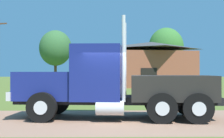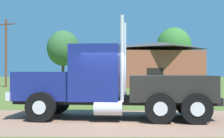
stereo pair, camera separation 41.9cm
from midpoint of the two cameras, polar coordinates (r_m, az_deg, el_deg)
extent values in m
plane|color=#556729|center=(12.17, -0.11, -9.07)|extent=(200.00, 200.00, 0.00)
cube|color=#966E56|center=(12.17, -0.11, -9.05)|extent=(120.00, 6.10, 0.01)
cube|color=black|center=(12.60, -0.02, -5.42)|extent=(7.83, 2.12, 0.28)
cube|color=navy|center=(13.03, -12.28, -2.87)|extent=(2.34, 2.17, 1.08)
cube|color=silver|center=(13.41, -17.03, -4.33)|extent=(0.33, 2.21, 0.32)
cube|color=navy|center=(12.62, -3.47, -0.65)|extent=(1.99, 2.43, 2.09)
cube|color=#2D3D4C|center=(12.77, -7.62, 1.23)|extent=(0.19, 1.92, 0.92)
cylinder|color=silver|center=(11.63, 1.02, 1.87)|extent=(0.14, 0.14, 3.13)
cylinder|color=silver|center=(13.45, 1.36, 1.56)|extent=(0.14, 0.14, 3.13)
cylinder|color=silver|center=(11.63, -1.39, -6.91)|extent=(1.04, 0.59, 0.52)
cube|color=black|center=(12.61, 9.60, -3.28)|extent=(3.29, 2.53, 0.94)
cylinder|color=black|center=(11.95, -13.29, -6.60)|extent=(1.10, 0.38, 1.08)
cylinder|color=silver|center=(11.80, -13.51, -6.68)|extent=(0.49, 0.08, 0.49)
cylinder|color=black|center=(14.16, -10.59, -5.64)|extent=(1.10, 0.38, 1.08)
cylinder|color=silver|center=(14.31, -10.43, -5.58)|extent=(0.49, 0.08, 0.49)
cylinder|color=black|center=(11.64, 13.96, -6.76)|extent=(1.10, 0.38, 1.08)
cylinder|color=silver|center=(11.48, 14.10, -6.85)|extent=(0.49, 0.08, 0.49)
cylinder|color=black|center=(13.89, 12.23, -5.73)|extent=(1.10, 0.38, 1.08)
cylinder|color=silver|center=(14.05, 12.13, -5.67)|extent=(0.49, 0.08, 0.49)
cylinder|color=black|center=(11.48, 7.77, -6.86)|extent=(1.10, 0.38, 1.08)
cylinder|color=silver|center=(11.32, 7.83, -6.95)|extent=(0.49, 0.08, 0.49)
cylinder|color=black|center=(13.76, 7.05, -5.79)|extent=(1.10, 0.38, 1.08)
cylinder|color=silver|center=(13.92, 7.01, -5.73)|extent=(0.49, 0.08, 0.49)
cube|color=brown|center=(39.42, 6.72, -0.06)|extent=(9.84, 8.63, 4.16)
pyramid|color=#404040|center=(39.54, 6.71, 4.17)|extent=(10.33, 9.06, 0.84)
cube|color=black|center=(35.40, 6.19, -1.61)|extent=(1.79, 0.29, 2.20)
cylinder|color=#513823|center=(52.80, -10.17, -0.50)|extent=(0.44, 0.44, 3.51)
ellipsoid|color=#336132|center=(52.94, -10.16, 3.66)|extent=(5.21, 5.21, 5.73)
cylinder|color=#513823|center=(51.87, 9.30, -0.48)|extent=(0.44, 0.44, 3.55)
ellipsoid|color=#37712E|center=(52.02, 9.29, 3.90)|extent=(5.50, 5.50, 6.04)
cylinder|color=#513823|center=(49.48, 4.02, -0.84)|extent=(0.44, 0.44, 2.95)
ellipsoid|color=#266E26|center=(49.53, 4.02, 2.39)|extent=(3.28, 3.28, 3.61)
camera|label=1|loc=(0.21, -90.88, 0.01)|focal=51.84mm
camera|label=2|loc=(0.21, 89.12, -0.01)|focal=51.84mm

